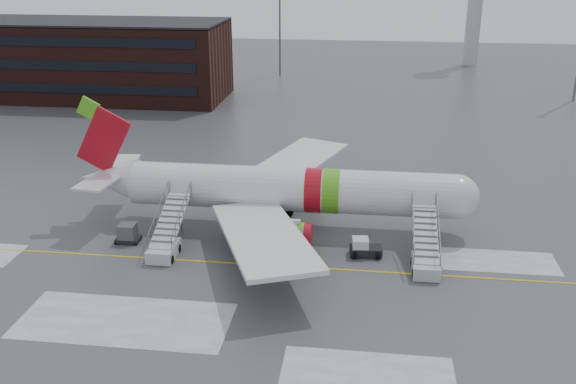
# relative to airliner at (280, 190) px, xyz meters

# --- Properties ---
(ground) EXTENTS (260.00, 260.00, 0.00)m
(ground) POSITION_rel_airliner_xyz_m (-2.06, -6.64, -3.42)
(ground) COLOR #494C4F
(ground) RESTS_ON ground
(airliner) EXTENTS (35.03, 32.97, 11.18)m
(airliner) POSITION_rel_airliner_xyz_m (0.00, 0.00, 0.00)
(airliner) COLOR silver
(airliner) RESTS_ON ground
(airstair_fwd) EXTENTS (2.05, 7.70, 3.48)m
(airstair_fwd) POSITION_rel_airliner_xyz_m (12.10, -6.54, -2.35)
(airstair_fwd) COLOR #B0B3B7
(airstair_fwd) RESTS_ON ground
(airstair_aft) EXTENTS (2.05, 7.70, 3.48)m
(airstair_aft) POSITION_rel_airliner_xyz_m (-8.31, -6.54, -2.35)
(airstair_aft) COLOR silver
(airstair_aft) RESTS_ON ground
(pushback_tug) EXTENTS (2.64, 2.07, 1.45)m
(pushback_tug) POSITION_rel_airliner_xyz_m (7.42, -4.91, -2.78)
(pushback_tug) COLOR black
(pushback_tug) RESTS_ON ground
(uld_container) EXTENTS (1.96, 1.50, 1.58)m
(uld_container) POSITION_rel_airliner_xyz_m (-12.16, -4.90, -2.68)
(uld_container) COLOR black
(uld_container) RESTS_ON ground
(terminal_building) EXTENTS (62.00, 16.11, 12.30)m
(terminal_building) POSITION_rel_airliner_xyz_m (-47.06, 48.34, 2.78)
(terminal_building) COLOR #3F1E16
(terminal_building) RESTS_ON ground
(light_mast_far_n) EXTENTS (1.20, 1.20, 24.25)m
(light_mast_far_n) POSITION_rel_airliner_xyz_m (-10.06, 71.36, 10.42)
(light_mast_far_n) COLOR #595B60
(light_mast_far_n) RESTS_ON ground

